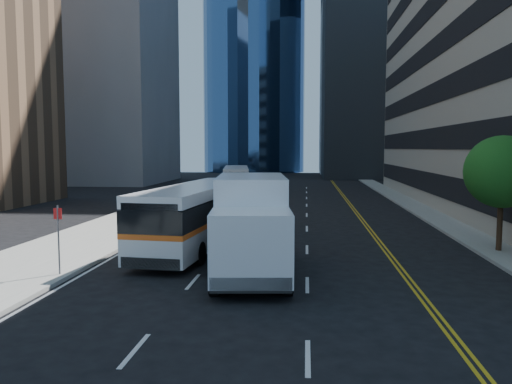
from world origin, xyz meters
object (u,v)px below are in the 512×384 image
bus_rear (236,179)px  street_tree (502,172)px  box_truck (251,223)px  bus_front (198,214)px

bus_rear → street_tree: bearing=-67.7°
box_truck → street_tree: bearing=16.9°
box_truck → bus_front: bearing=117.4°
street_tree → bus_front: street_tree is taller
box_truck → bus_rear: bearing=92.9°
street_tree → bus_rear: 31.23m
bus_rear → box_truck: size_ratio=1.41×
bus_front → bus_rear: size_ratio=1.06×
street_tree → bus_front: (-13.60, 0.02, -2.03)m
bus_rear → box_truck: box_truck is taller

